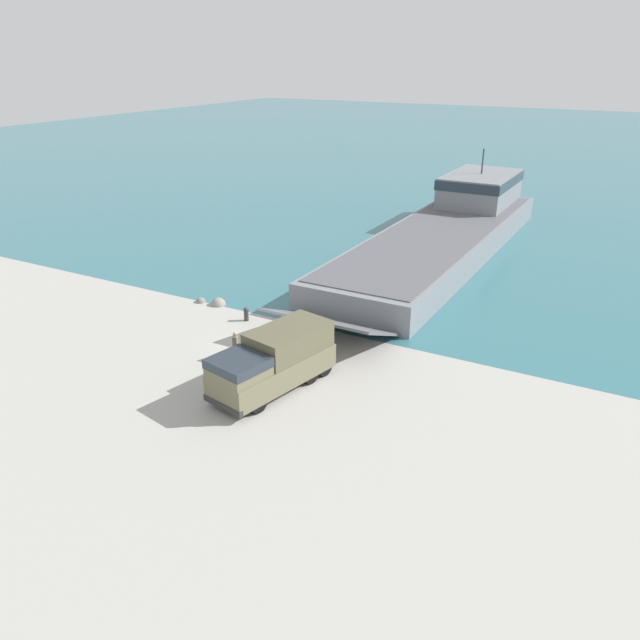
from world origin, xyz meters
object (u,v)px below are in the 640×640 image
military_truck (273,361)px  mooring_bollard (246,313)px  landing_craft (450,227)px  soldier_on_ramp (235,344)px

military_truck → mooring_bollard: (-6.40, 6.64, -1.09)m
landing_craft → military_truck: 29.45m
landing_craft → mooring_bollard: size_ratio=42.57×
landing_craft → mooring_bollard: bearing=-105.0°
mooring_bollard → military_truck: bearing=-46.0°
landing_craft → soldier_on_ramp: (-3.55, -27.70, -0.83)m
landing_craft → soldier_on_ramp: bearing=-97.0°
landing_craft → soldier_on_ramp: size_ratio=23.43×
military_truck → soldier_on_ramp: size_ratio=4.47×
mooring_bollard → landing_craft: bearing=74.7°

